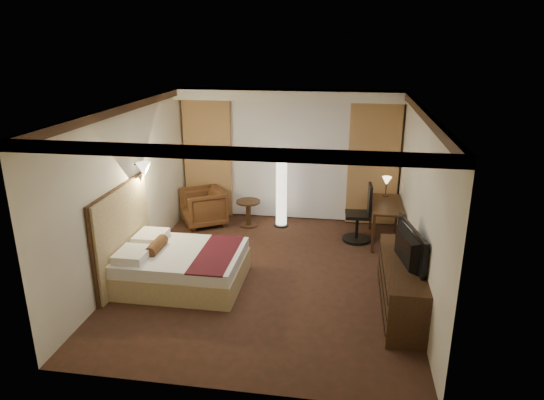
% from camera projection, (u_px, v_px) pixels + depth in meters
% --- Properties ---
extents(floor, '(4.50, 5.50, 0.01)m').
position_uv_depth(floor, '(268.00, 275.00, 7.86)').
color(floor, '#312113').
rests_on(floor, ground).
extents(ceiling, '(4.50, 5.50, 0.01)m').
position_uv_depth(ceiling, '(268.00, 107.00, 7.01)').
color(ceiling, white).
rests_on(ceiling, back_wall).
extents(back_wall, '(4.50, 0.02, 2.70)m').
position_uv_depth(back_wall, '(290.00, 155.00, 10.01)').
color(back_wall, beige).
rests_on(back_wall, floor).
extents(left_wall, '(0.02, 5.50, 2.70)m').
position_uv_depth(left_wall, '(130.00, 189.00, 7.76)').
color(left_wall, beige).
rests_on(left_wall, floor).
extents(right_wall, '(0.02, 5.50, 2.70)m').
position_uv_depth(right_wall, '(419.00, 203.00, 7.10)').
color(right_wall, beige).
rests_on(right_wall, floor).
extents(crown_molding, '(4.50, 5.50, 0.12)m').
position_uv_depth(crown_molding, '(268.00, 111.00, 7.02)').
color(crown_molding, black).
rests_on(crown_molding, ceiling).
extents(soffit, '(4.50, 0.50, 0.20)m').
position_uv_depth(soffit, '(289.00, 95.00, 9.38)').
color(soffit, white).
rests_on(soffit, ceiling).
extents(curtain_sheer, '(2.48, 0.04, 2.45)m').
position_uv_depth(curtain_sheer, '(289.00, 161.00, 9.97)').
color(curtain_sheer, silver).
rests_on(curtain_sheer, back_wall).
extents(curtain_left_drape, '(1.00, 0.14, 2.45)m').
position_uv_depth(curtain_left_drape, '(208.00, 158.00, 10.16)').
color(curtain_left_drape, '#A27E4A').
rests_on(curtain_left_drape, back_wall).
extents(curtain_right_drape, '(1.00, 0.14, 2.45)m').
position_uv_depth(curtain_right_drape, '(373.00, 165.00, 9.66)').
color(curtain_right_drape, '#A27E4A').
rests_on(curtain_right_drape, back_wall).
extents(wall_sconce, '(0.24, 0.24, 0.24)m').
position_uv_depth(wall_sconce, '(144.00, 169.00, 7.88)').
color(wall_sconce, white).
rests_on(wall_sconce, left_wall).
extents(bed, '(1.85, 1.44, 0.54)m').
position_uv_depth(bed, '(183.00, 267.00, 7.52)').
color(bed, white).
rests_on(bed, floor).
extents(headboard, '(0.12, 1.74, 1.50)m').
position_uv_depth(headboard, '(123.00, 235.00, 7.50)').
color(headboard, '#A3845F').
rests_on(headboard, floor).
extents(armchair, '(1.06, 1.08, 0.83)m').
position_uv_depth(armchair, '(203.00, 205.00, 9.86)').
color(armchair, '#482E15').
rests_on(armchair, floor).
extents(side_table, '(0.49, 0.49, 0.54)m').
position_uv_depth(side_table, '(248.00, 213.00, 9.83)').
color(side_table, black).
rests_on(side_table, floor).
extents(floor_lamp, '(0.29, 0.29, 1.39)m').
position_uv_depth(floor_lamp, '(281.00, 193.00, 9.70)').
color(floor_lamp, white).
rests_on(floor_lamp, floor).
extents(desk, '(0.55, 1.24, 0.75)m').
position_uv_depth(desk, '(386.00, 223.00, 9.05)').
color(desk, black).
rests_on(desk, floor).
extents(desk_lamp, '(0.18, 0.18, 0.34)m').
position_uv_depth(desk_lamp, '(386.00, 187.00, 9.32)').
color(desk_lamp, '#FFD899').
rests_on(desk_lamp, desk).
extents(office_chair, '(0.56, 0.56, 1.12)m').
position_uv_depth(office_chair, '(358.00, 213.00, 9.03)').
color(office_chair, black).
rests_on(office_chair, floor).
extents(dresser, '(0.50, 1.94, 0.75)m').
position_uv_depth(dresser, '(401.00, 286.00, 6.74)').
color(dresser, black).
rests_on(dresser, floor).
extents(television, '(0.86, 1.24, 0.15)m').
position_uv_depth(television, '(403.00, 239.00, 6.52)').
color(television, black).
rests_on(television, dresser).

